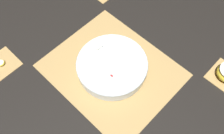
# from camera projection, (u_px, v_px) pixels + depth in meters

# --- Properties ---
(ground_plane) EXTENTS (6.00, 6.00, 0.00)m
(ground_plane) POSITION_uv_depth(u_px,v_px,m) (112.00, 71.00, 1.01)
(ground_plane) COLOR black
(bamboo_mat_center) EXTENTS (0.47, 0.40, 0.01)m
(bamboo_mat_center) POSITION_uv_depth(u_px,v_px,m) (112.00, 70.00, 1.01)
(bamboo_mat_center) COLOR #A8844C
(bamboo_mat_center) RESTS_ON ground_plane
(coaster_mat_near_left) EXTENTS (0.12, 0.12, 0.01)m
(coaster_mat_near_left) POSITION_uv_depth(u_px,v_px,m) (1.00, 64.00, 1.02)
(coaster_mat_near_left) COLOR #A8844C
(coaster_mat_near_left) RESTS_ON ground_plane
(fruit_salad_bowl) EXTENTS (0.27, 0.27, 0.06)m
(fruit_salad_bowl) POSITION_uv_depth(u_px,v_px,m) (112.00, 66.00, 0.98)
(fruit_salad_bowl) COLOR silver
(fruit_salad_bowl) RESTS_ON bamboo_mat_center
(banana_coin_single) EXTENTS (0.03, 0.03, 0.01)m
(banana_coin_single) POSITION_uv_depth(u_px,v_px,m) (1.00, 63.00, 1.01)
(banana_coin_single) COLOR #F4EABC
(banana_coin_single) RESTS_ON coaster_mat_near_left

